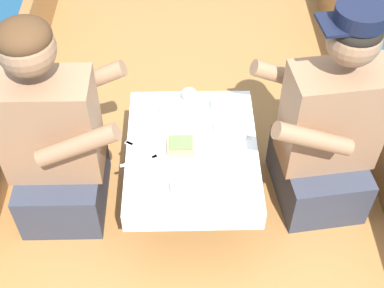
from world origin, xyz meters
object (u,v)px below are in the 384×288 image
at_px(sandwich, 181,146).
at_px(tin_can, 189,96).
at_px(person_port, 54,141).
at_px(coffee_cup_port, 219,106).
at_px(coffee_cup_starboard, 179,189).
at_px(person_starboard, 328,132).

xyz_separation_m(sandwich, tin_can, (0.04, 0.31, -0.00)).
height_order(person_port, coffee_cup_port, person_port).
xyz_separation_m(person_port, tin_can, (0.57, 0.28, -0.02)).
xyz_separation_m(person_port, coffee_cup_starboard, (0.52, -0.25, -0.01)).
xyz_separation_m(coffee_cup_starboard, tin_can, (0.05, 0.53, -0.00)).
relative_size(sandwich, tin_can, 1.72).
bearing_deg(sandwich, person_port, 177.37).
relative_size(coffee_cup_starboard, tin_can, 1.36).
xyz_separation_m(person_starboard, tin_can, (-0.59, 0.25, -0.02)).
distance_m(person_port, tin_can, 0.64).
distance_m(person_starboard, tin_can, 0.64).
distance_m(coffee_cup_port, tin_can, 0.15).
height_order(person_port, tin_can, person_port).
xyz_separation_m(person_port, coffee_cup_port, (0.70, 0.22, -0.01)).
relative_size(person_port, sandwich, 8.77).
distance_m(person_port, person_starboard, 1.16).
bearing_deg(coffee_cup_port, sandwich, -125.49).
xyz_separation_m(sandwich, coffee_cup_port, (0.17, 0.24, 0.00)).
xyz_separation_m(person_starboard, coffee_cup_starboard, (-0.63, -0.28, -0.01)).
relative_size(person_starboard, tin_can, 15.37).
height_order(coffee_cup_starboard, tin_can, coffee_cup_starboard).
relative_size(person_port, coffee_cup_port, 11.12).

